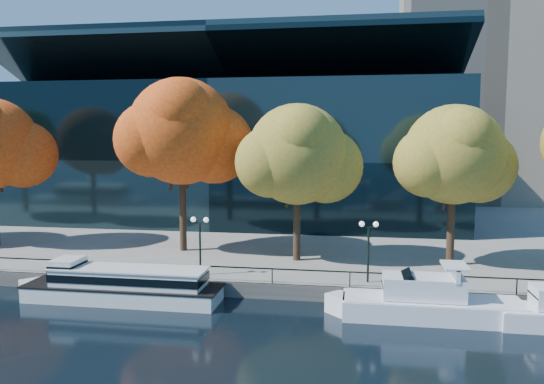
% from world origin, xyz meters
% --- Properties ---
extents(ground, '(160.00, 160.00, 0.00)m').
position_xyz_m(ground, '(0.00, 0.00, 0.00)').
color(ground, black).
rests_on(ground, ground).
extents(promenade, '(90.00, 67.08, 1.00)m').
position_xyz_m(promenade, '(0.00, 36.38, 0.50)').
color(promenade, slate).
rests_on(promenade, ground).
extents(railing, '(88.20, 0.08, 0.99)m').
position_xyz_m(railing, '(0.00, 3.25, 1.94)').
color(railing, black).
rests_on(railing, promenade).
extents(convention_building, '(50.00, 24.57, 21.43)m').
position_xyz_m(convention_building, '(-4.00, 31.79, 8.51)').
color(convention_building, black).
rests_on(convention_building, ground).
extents(tour_boat, '(13.90, 3.10, 2.64)m').
position_xyz_m(tour_boat, '(-4.68, 1.16, 1.12)').
color(tour_boat, silver).
rests_on(tour_boat, ground).
extents(cruiser_near, '(11.27, 2.90, 3.26)m').
position_xyz_m(cruiser_near, '(14.27, 0.84, 1.01)').
color(cruiser_near, white).
rests_on(cruiser_near, ground).
extents(tree_2, '(10.92, 8.96, 14.25)m').
position_xyz_m(tree_2, '(-3.70, 11.74, 10.69)').
color(tree_2, black).
rests_on(tree_2, promenade).
extents(tree_3, '(9.55, 7.83, 11.96)m').
position_xyz_m(tree_3, '(6.00, 9.82, 8.97)').
color(tree_3, black).
rests_on(tree_3, promenade).
extents(tree_4, '(9.07, 7.44, 11.81)m').
position_xyz_m(tree_4, '(17.38, 10.09, 9.02)').
color(tree_4, black).
rests_on(tree_4, promenade).
extents(lamp_1, '(1.26, 0.36, 4.03)m').
position_xyz_m(lamp_1, '(-0.21, 4.50, 3.98)').
color(lamp_1, black).
rests_on(lamp_1, promenade).
extents(lamp_2, '(1.26, 0.36, 4.03)m').
position_xyz_m(lamp_2, '(11.14, 4.50, 3.98)').
color(lamp_2, black).
rests_on(lamp_2, promenade).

